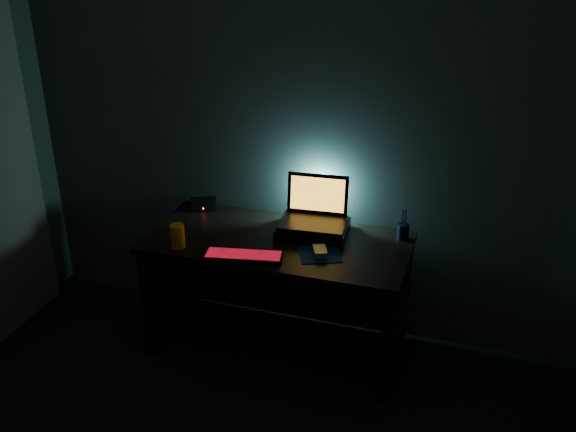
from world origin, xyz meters
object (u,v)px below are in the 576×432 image
object	(u,v)px
laptop	(315,211)
pen_cup	(403,232)
juice_glass	(178,236)
router	(203,204)
mouse	(320,251)
keyboard	(244,256)

from	to	relation	value
laptop	pen_cup	world-z (taller)	laptop
juice_glass	router	xyz separation A→B (m)	(-0.09, 0.52, -0.04)
juice_glass	mouse	bearing A→B (deg)	11.07
keyboard	mouse	distance (m)	0.42
laptop	router	world-z (taller)	laptop
mouse	keyboard	bearing A→B (deg)	179.84
pen_cup	keyboard	bearing A→B (deg)	-148.11
laptop	juice_glass	world-z (taller)	laptop
mouse	router	bearing A→B (deg)	133.62
keyboard	pen_cup	size ratio (longest dim) A/B	4.73
laptop	keyboard	distance (m)	0.54
keyboard	mouse	world-z (taller)	mouse
laptop	pen_cup	bearing A→B (deg)	-0.31
laptop	mouse	size ratio (longest dim) A/B	3.51
pen_cup	router	bearing A→B (deg)	177.96
mouse	router	size ratio (longest dim) A/B	0.58
keyboard	mouse	bearing A→B (deg)	11.94
mouse	juice_glass	size ratio (longest dim) A/B	0.84
laptop	mouse	xyz separation A→B (m)	(0.11, -0.29, -0.10)
keyboard	laptop	bearing A→B (deg)	47.87
mouse	laptop	bearing A→B (deg)	87.90
laptop	keyboard	bearing A→B (deg)	-125.75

